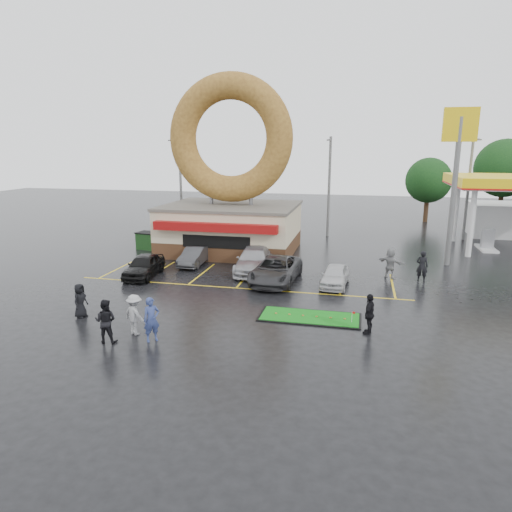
% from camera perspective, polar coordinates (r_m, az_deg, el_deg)
% --- Properties ---
extents(ground, '(120.00, 120.00, 0.00)m').
position_cam_1_polar(ground, '(23.74, -4.69, -6.41)').
color(ground, black).
rests_on(ground, ground).
extents(donut_shop, '(10.20, 8.70, 13.50)m').
position_cam_1_polar(donut_shop, '(35.81, -3.16, 7.67)').
color(donut_shop, '#472B19').
rests_on(donut_shop, ground).
extents(shell_sign, '(2.20, 0.36, 10.60)m').
position_cam_1_polar(shell_sign, '(33.84, 23.85, 11.19)').
color(shell_sign, slate).
rests_on(shell_sign, ground).
extents(streetlight_left, '(0.40, 2.21, 9.00)m').
position_cam_1_polar(streetlight_left, '(44.62, -9.44, 9.05)').
color(streetlight_left, slate).
rests_on(streetlight_left, ground).
extents(streetlight_mid, '(0.40, 2.21, 9.00)m').
position_cam_1_polar(streetlight_mid, '(42.41, 9.12, 8.84)').
color(streetlight_mid, slate).
rests_on(streetlight_mid, ground).
extents(streetlight_right, '(0.40, 2.21, 9.00)m').
position_cam_1_polar(streetlight_right, '(44.26, 25.05, 7.95)').
color(streetlight_right, slate).
rests_on(streetlight_right, ground).
extents(tree_far_c, '(6.30, 6.30, 9.00)m').
position_cam_1_polar(tree_far_c, '(57.35, 28.65, 9.60)').
color(tree_far_c, '#332114').
rests_on(tree_far_c, ground).
extents(tree_far_d, '(4.90, 4.90, 7.00)m').
position_cam_1_polar(tree_far_d, '(53.86, 20.76, 8.82)').
color(tree_far_d, '#332114').
rests_on(tree_far_d, ground).
extents(car_black, '(2.07, 4.34, 1.43)m').
position_cam_1_polar(car_black, '(29.85, -13.83, -1.18)').
color(car_black, black).
rests_on(car_black, ground).
extents(car_dgrey, '(1.36, 3.82, 1.26)m').
position_cam_1_polar(car_dgrey, '(32.17, -7.68, -0.02)').
color(car_dgrey, '#303033').
rests_on(car_dgrey, ground).
extents(car_silver, '(2.66, 5.53, 1.55)m').
position_cam_1_polar(car_silver, '(30.16, -0.26, -0.51)').
color(car_silver, '#9E9DA2').
rests_on(car_silver, ground).
extents(car_grey, '(2.77, 5.56, 1.51)m').
position_cam_1_polar(car_grey, '(27.86, 2.50, -1.75)').
color(car_grey, '#2E2D30').
rests_on(car_grey, ground).
extents(car_white, '(1.76, 3.79, 1.26)m').
position_cam_1_polar(car_white, '(27.47, 9.85, -2.43)').
color(car_white, silver).
rests_on(car_white, ground).
extents(person_blue, '(0.83, 0.81, 1.92)m').
position_cam_1_polar(person_blue, '(19.91, -12.93, -7.74)').
color(person_blue, navy).
rests_on(person_blue, ground).
extents(person_blackjkt, '(1.00, 0.83, 1.89)m').
position_cam_1_polar(person_blackjkt, '(20.30, -18.29, -7.73)').
color(person_blackjkt, black).
rests_on(person_blackjkt, ground).
extents(person_hoodie, '(1.34, 1.08, 1.82)m').
position_cam_1_polar(person_hoodie, '(20.79, -14.92, -7.10)').
color(person_hoodie, '#99999B').
rests_on(person_hoodie, ground).
extents(person_bystander, '(0.61, 0.87, 1.68)m').
position_cam_1_polar(person_bystander, '(23.66, -21.12, -5.22)').
color(person_bystander, black).
rests_on(person_bystander, ground).
extents(person_cameraman, '(0.74, 1.16, 1.83)m').
position_cam_1_polar(person_cameraman, '(20.77, 14.00, -7.04)').
color(person_cameraman, black).
rests_on(person_cameraman, ground).
extents(person_walker_near, '(1.84, 1.46, 1.95)m').
position_cam_1_polar(person_walker_near, '(29.76, 16.45, -0.87)').
color(person_walker_near, gray).
rests_on(person_walker_near, ground).
extents(person_walker_far, '(0.76, 0.55, 1.93)m').
position_cam_1_polar(person_walker_far, '(29.65, 20.04, -1.21)').
color(person_walker_far, black).
rests_on(person_walker_far, ground).
extents(dumpster, '(2.00, 1.53, 1.30)m').
position_cam_1_polar(dumpster, '(37.94, -13.21, 1.83)').
color(dumpster, '#1B431A').
rests_on(dumpster, ground).
extents(putting_green, '(4.89, 2.13, 0.61)m').
position_cam_1_polar(putting_green, '(22.41, 6.74, -7.58)').
color(putting_green, black).
rests_on(putting_green, ground).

